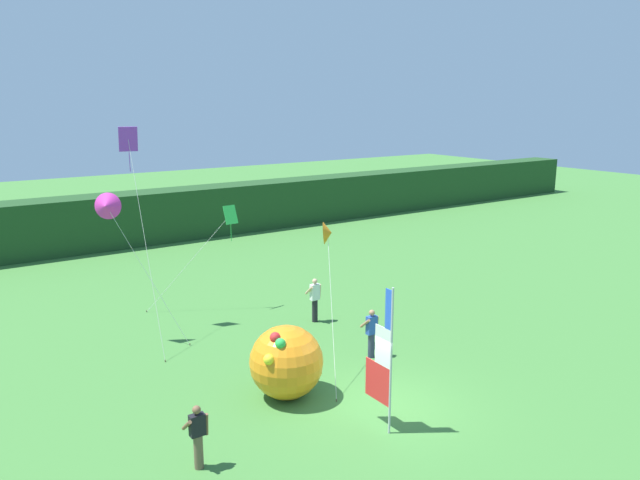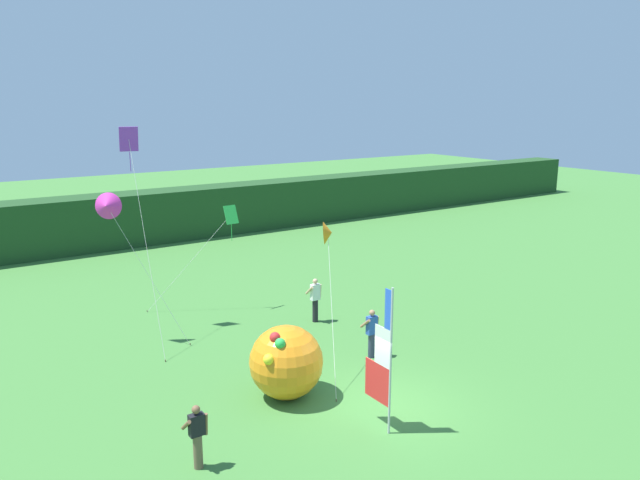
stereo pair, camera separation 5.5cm
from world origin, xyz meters
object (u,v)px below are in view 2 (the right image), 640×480
object	(u,v)px
person_far_left	(197,435)
kite_purple_diamond_3	(130,150)
person_mid_field	(315,299)
kite_orange_delta_2	(328,233)
banner_flag	(383,361)
person_near_banner	(372,332)
kite_magenta_delta_0	(107,206)
kite_green_diamond_1	(227,220)
inflatable_balloon	(286,362)

from	to	relation	value
person_far_left	kite_purple_diamond_3	xyz separation A→B (m)	(1.87, 9.78, 5.87)
person_mid_field	person_far_left	xyz separation A→B (m)	(-7.64, -6.54, -0.08)
kite_orange_delta_2	banner_flag	bearing A→B (deg)	-110.03
kite_purple_diamond_3	person_mid_field	bearing A→B (deg)	-29.25
banner_flag	person_near_banner	distance (m)	4.67
person_mid_field	kite_magenta_delta_0	size ratio (longest dim) A/B	0.32
person_mid_field	kite_magenta_delta_0	xyz separation A→B (m)	(-7.01, 2.21, 4.00)
banner_flag	person_mid_field	size ratio (longest dim) A/B	2.27
kite_magenta_delta_0	kite_orange_delta_2	size ratio (longest dim) A/B	1.21
kite_green_diamond_1	kite_orange_delta_2	world-z (taller)	kite_orange_delta_2
person_near_banner	kite_green_diamond_1	distance (m)	7.93
kite_green_diamond_1	person_mid_field	bearing A→B (deg)	-58.24
kite_purple_diamond_3	person_far_left	bearing A→B (deg)	-100.80
kite_purple_diamond_3	kite_green_diamond_1	bearing A→B (deg)	1.32
banner_flag	person_near_banner	bearing A→B (deg)	54.68
inflatable_balloon	kite_orange_delta_2	size ratio (longest dim) A/B	0.48
kite_green_diamond_1	banner_flag	bearing A→B (deg)	-94.66
person_near_banner	kite_orange_delta_2	world-z (taller)	kite_orange_delta_2
kite_orange_delta_2	inflatable_balloon	bearing A→B (deg)	-142.84
person_near_banner	kite_purple_diamond_3	distance (m)	10.70
inflatable_balloon	kite_magenta_delta_0	size ratio (longest dim) A/B	0.40
kite_magenta_delta_0	kite_orange_delta_2	bearing A→B (deg)	-37.23
banner_flag	inflatable_balloon	bearing A→B (deg)	111.61
person_near_banner	kite_magenta_delta_0	size ratio (longest dim) A/B	0.31
banner_flag	inflatable_balloon	size ratio (longest dim) A/B	1.83
person_far_left	kite_purple_diamond_3	bearing A→B (deg)	79.20
kite_magenta_delta_0	kite_green_diamond_1	xyz separation A→B (m)	(4.95, 1.11, -1.20)
person_near_banner	kite_purple_diamond_3	world-z (taller)	kite_purple_diamond_3
kite_orange_delta_2	person_near_banner	bearing A→B (deg)	-64.89
person_mid_field	person_far_left	size ratio (longest dim) A/B	1.09
person_near_banner	kite_magenta_delta_0	xyz separation A→B (m)	(-6.70, 6.08, 4.04)
inflatable_balloon	person_far_left	bearing A→B (deg)	-152.07
person_far_left	kite_green_diamond_1	world-z (taller)	kite_green_diamond_1
person_mid_field	kite_green_diamond_1	xyz separation A→B (m)	(-2.06, 3.32, 2.80)
inflatable_balloon	kite_purple_diamond_3	distance (m)	9.85
inflatable_balloon	kite_purple_diamond_3	bearing A→B (deg)	101.97
person_far_left	banner_flag	bearing A→B (deg)	-12.58
kite_orange_delta_2	kite_purple_diamond_3	distance (m)	7.78
person_near_banner	person_far_left	world-z (taller)	person_near_banner
banner_flag	kite_purple_diamond_3	bearing A→B (deg)	104.67
kite_green_diamond_1	person_far_left	bearing A→B (deg)	-119.53
kite_magenta_delta_0	banner_flag	bearing A→B (deg)	-67.47
banner_flag	inflatable_balloon	world-z (taller)	banner_flag
person_near_banner	person_mid_field	bearing A→B (deg)	85.45
person_far_left	kite_magenta_delta_0	bearing A→B (deg)	85.86
kite_magenta_delta_0	inflatable_balloon	bearing A→B (deg)	-67.09
inflatable_balloon	kite_orange_delta_2	distance (m)	4.89
person_mid_field	kite_purple_diamond_3	world-z (taller)	kite_purple_diamond_3
kite_magenta_delta_0	kite_green_diamond_1	world-z (taller)	kite_magenta_delta_0
person_far_left	kite_purple_diamond_3	distance (m)	11.56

